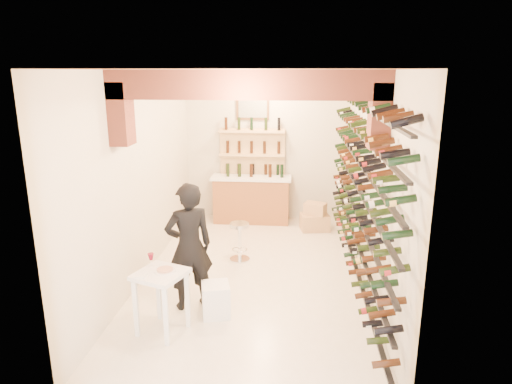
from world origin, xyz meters
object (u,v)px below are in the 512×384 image
tasting_table (161,283)px  person (189,247)px  back_counter (252,198)px  crate_lower (315,222)px  wine_rack (356,184)px  chrome_barstool (240,239)px  white_stool (216,300)px

tasting_table → person: person is taller
back_counter → crate_lower: size_ratio=3.01×
wine_rack → chrome_barstool: (-1.84, 0.55, -1.16)m
crate_lower → back_counter: bearing=161.7°
white_stool → person: bearing=152.0°
chrome_barstool → crate_lower: 2.15m
wine_rack → crate_lower: (-0.48, 2.20, -1.38)m
chrome_barstool → person: bearing=-106.4°
white_stool → crate_lower: 3.79m
wine_rack → chrome_barstool: 2.24m
white_stool → chrome_barstool: (0.10, 1.85, 0.17)m
back_counter → person: size_ratio=0.96×
crate_lower → white_stool: bearing=-112.6°
white_stool → chrome_barstool: chrome_barstool is taller
white_stool → crate_lower: white_stool is taller
back_counter → tasting_table: back_counter is taller
back_counter → white_stool: back_counter is taller
tasting_table → white_stool: 0.86m
chrome_barstool → tasting_table: bearing=-106.9°
tasting_table → white_stool: bearing=57.1°
tasting_table → crate_lower: size_ratio=1.74×
back_counter → white_stool: (-0.10, -3.94, -0.31)m
wine_rack → white_stool: size_ratio=12.70×
white_stool → back_counter: bearing=88.5°
wine_rack → chrome_barstool: wine_rack is taller
person → crate_lower: size_ratio=3.15×
wine_rack → back_counter: wine_rack is taller
person → chrome_barstool: size_ratio=2.64×
white_stool → chrome_barstool: 1.86m
chrome_barstool → white_stool: bearing=-93.0°
back_counter → crate_lower: bearing=-18.3°
white_stool → chrome_barstool: size_ratio=0.67×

